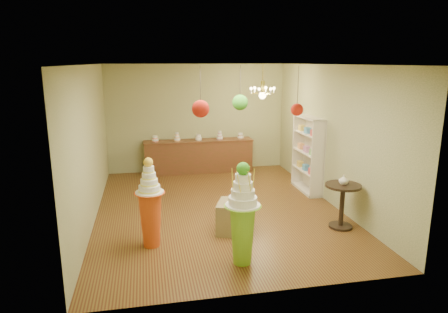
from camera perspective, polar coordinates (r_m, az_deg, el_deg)
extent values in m
plane|color=#593818|center=(8.59, -0.88, -7.44)|extent=(6.50, 6.50, 0.00)
plane|color=white|center=(8.03, -0.96, 13.01)|extent=(6.50, 6.50, 0.00)
cube|color=tan|center=(11.34, -3.89, 5.49)|extent=(5.00, 0.04, 3.00)
cube|color=tan|center=(5.11, 5.69, -4.39)|extent=(5.00, 0.04, 3.00)
cube|color=tan|center=(8.12, -18.56, 1.65)|extent=(0.04, 6.50, 3.00)
cube|color=tan|center=(8.96, 15.04, 2.95)|extent=(0.04, 6.50, 3.00)
cone|color=#81C32A|center=(6.24, 2.64, -11.12)|extent=(0.45, 0.45, 0.94)
cylinder|color=white|center=(6.05, 2.69, -6.96)|extent=(0.61, 0.61, 0.03)
cylinder|color=white|center=(6.03, 2.70, -6.30)|extent=(0.50, 0.50, 0.12)
cylinder|color=white|center=(5.99, 2.71, -5.24)|extent=(0.41, 0.41, 0.12)
cylinder|color=white|center=(5.95, 2.72, -4.17)|extent=(0.34, 0.34, 0.12)
cylinder|color=white|center=(5.92, 2.73, -3.08)|extent=(0.27, 0.27, 0.12)
sphere|color=green|center=(5.88, 2.75, -1.75)|extent=(0.20, 0.20, 0.20)
cone|color=#D44C18|center=(6.89, -10.41, -8.87)|extent=(0.47, 0.47, 0.94)
cylinder|color=white|center=(6.72, -10.59, -5.04)|extent=(0.56, 0.56, 0.03)
cylinder|color=white|center=(6.70, -10.61, -4.48)|extent=(0.42, 0.42, 0.11)
cylinder|color=white|center=(6.67, -10.65, -3.60)|extent=(0.34, 0.34, 0.11)
cylinder|color=white|center=(6.64, -10.69, -2.72)|extent=(0.27, 0.27, 0.11)
cylinder|color=white|center=(6.61, -10.73, -1.82)|extent=(0.21, 0.21, 0.11)
sphere|color=yellow|center=(6.58, -10.77, -0.82)|extent=(0.16, 0.16, 0.16)
cube|color=olive|center=(7.39, 1.61, -8.65)|extent=(0.80, 0.80, 0.57)
cube|color=brown|center=(11.27, -3.62, 0.00)|extent=(3.00, 0.50, 0.90)
cube|color=brown|center=(11.17, -3.65, 2.28)|extent=(3.04, 0.54, 0.03)
cylinder|color=white|center=(11.06, -9.83, 2.50)|extent=(0.18, 0.18, 0.16)
cylinder|color=white|center=(11.08, -6.74, 2.83)|extent=(0.18, 0.18, 0.24)
cylinder|color=white|center=(11.15, -3.66, 2.75)|extent=(0.18, 0.18, 0.16)
cylinder|color=white|center=(11.24, -0.62, 3.07)|extent=(0.18, 0.18, 0.24)
cylinder|color=white|center=(11.37, 2.35, 2.98)|extent=(0.18, 0.18, 0.16)
cube|color=silver|center=(9.78, 12.68, 0.34)|extent=(0.04, 1.20, 1.80)
cube|color=silver|center=(9.81, 11.70, -1.98)|extent=(0.30, 1.14, 0.03)
cube|color=silver|center=(9.70, 11.83, 0.59)|extent=(0.30, 1.14, 0.03)
cube|color=silver|center=(9.62, 11.95, 3.20)|extent=(0.30, 1.14, 0.03)
cylinder|color=black|center=(7.98, 16.29, -9.51)|extent=(0.50, 0.50, 0.04)
cylinder|color=black|center=(7.84, 16.47, -6.88)|extent=(0.10, 0.10, 0.82)
cylinder|color=black|center=(7.71, 16.68, -4.01)|extent=(0.75, 0.75, 0.04)
imported|color=silver|center=(7.68, 16.73, -3.20)|extent=(0.18, 0.18, 0.18)
cylinder|color=#443731|center=(5.69, -3.39, 9.81)|extent=(0.01, 0.01, 0.60)
sphere|color=red|center=(5.71, -3.35, 6.81)|extent=(0.25, 0.25, 0.25)
cylinder|color=#443731|center=(6.46, 2.33, 10.31)|extent=(0.01, 0.01, 0.59)
sphere|color=green|center=(6.49, 2.31, 7.72)|extent=(0.25, 0.25, 0.25)
cylinder|color=#443731|center=(5.46, 10.52, 9.59)|extent=(0.01, 0.01, 0.57)
sphere|color=red|center=(5.49, 10.39, 6.60)|extent=(0.17, 0.17, 0.17)
cylinder|color=gold|center=(9.90, 5.57, 11.57)|extent=(0.02, 0.02, 0.50)
cylinder|color=gold|center=(9.91, 5.53, 9.84)|extent=(0.10, 0.10, 0.30)
sphere|color=#E0C07B|center=(9.92, 5.51, 8.69)|extent=(0.18, 0.18, 0.18)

